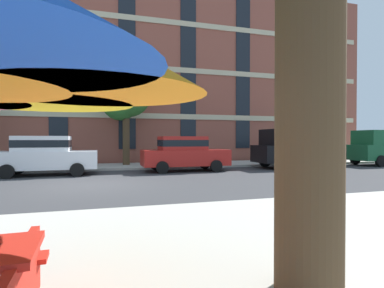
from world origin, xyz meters
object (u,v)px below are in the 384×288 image
Objects in this scene: sedan_red at (184,153)px; street_tree_middle at (125,99)px; sedan_white at (45,154)px; pickup_green_midblock at (384,149)px; pickup_black at (294,150)px.

sedan_red is 5.40m from street_tree_middle.
sedan_white is 0.86× the size of pickup_green_midblock.
street_tree_middle is at bearing 167.56° from pickup_green_midblock.
sedan_red is at bearing -52.55° from street_tree_middle.
pickup_black is 6.64m from pickup_green_midblock.
pickup_black is at bearing 180.00° from pickup_green_midblock.
street_tree_middle is at bearing 127.45° from sedan_red.
pickup_green_midblock is at bearing -12.44° from street_tree_middle.
street_tree_middle is (-9.24, 3.50, 3.04)m from pickup_black.
pickup_black is 0.92× the size of street_tree_middle.
street_tree_middle reaches higher than pickup_black.
sedan_white is at bearing 180.00° from sedan_red.
pickup_black is at bearing 0.00° from sedan_red.
street_tree_middle is at bearing 42.44° from sedan_white.
pickup_black is at bearing 0.00° from sedan_white.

